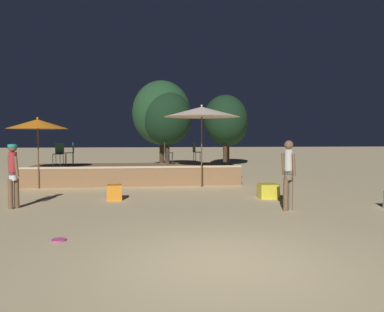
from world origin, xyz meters
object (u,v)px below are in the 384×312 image
object	(u,v)px
patio_umbrella_0	(202,112)
patio_umbrella_1	(38,124)
cube_seat_1	(268,191)
bistro_chair_1	(59,152)
bistro_chair_0	(167,150)
bistro_chair_3	(71,151)
frisbee_disc	(59,240)
background_tree_1	(225,119)
background_tree_3	(228,124)
person_1	(288,172)
person_0	(13,172)
bistro_chair_2	(196,150)
cube_seat_0	(114,192)
background_tree_2	(162,113)
background_tree_0	(167,118)

from	to	relation	value
patio_umbrella_0	patio_umbrella_1	xyz separation A→B (m)	(-6.15, 0.25, -0.48)
cube_seat_1	bistro_chair_1	xyz separation A→B (m)	(-7.38, 4.00, 1.12)
bistro_chair_0	bistro_chair_3	xyz separation A→B (m)	(-4.08, 0.33, 0.00)
cube_seat_1	frisbee_disc	xyz separation A→B (m)	(-5.44, -4.31, -0.21)
background_tree_1	background_tree_3	bearing A→B (deg)	72.97
patio_umbrella_1	person_1	bearing A→B (deg)	-33.09
person_1	bistro_chair_1	world-z (taller)	person_1
frisbee_disc	person_0	bearing A→B (deg)	120.29
bistro_chair_2	bistro_chair_3	distance (m)	5.40
patio_umbrella_1	cube_seat_0	distance (m)	4.73
person_1	background_tree_3	world-z (taller)	background_tree_3
cube_seat_0	bistro_chair_2	distance (m)	5.95
cube_seat_0	bistro_chair_1	distance (m)	4.71
background_tree_2	background_tree_3	bearing A→B (deg)	31.81
cube_seat_1	bistro_chair_2	bearing A→B (deg)	108.30
person_1	background_tree_1	bearing A→B (deg)	-121.76
person_0	bistro_chair_3	bearing A→B (deg)	-142.69
background_tree_1	background_tree_3	distance (m)	1.67
cube_seat_0	bistro_chair_2	size ratio (longest dim) A/B	0.55
bistro_chair_1	background_tree_2	bearing A→B (deg)	69.09
background_tree_1	frisbee_disc	bearing A→B (deg)	-111.32
cube_seat_1	frisbee_disc	world-z (taller)	cube_seat_1
cube_seat_0	bistro_chair_3	world-z (taller)	bistro_chair_3
bistro_chair_1	background_tree_3	bearing A→B (deg)	58.42
bistro_chair_1	background_tree_1	size ratio (longest dim) A/B	0.19
background_tree_1	bistro_chair_3	bearing A→B (deg)	-137.54
bistro_chair_3	frisbee_disc	bearing A→B (deg)	5.00
cube_seat_0	background_tree_0	distance (m)	10.84
bistro_chair_2	patio_umbrella_0	bearing A→B (deg)	-158.24
patio_umbrella_0	background_tree_2	distance (m)	8.53
bistro_chair_1	bistro_chair_2	size ratio (longest dim) A/B	1.00
bistro_chair_1	person_0	bearing A→B (deg)	-80.49
person_0	bistro_chair_3	size ratio (longest dim) A/B	1.96
frisbee_disc	patio_umbrella_1	bearing A→B (deg)	108.46
cube_seat_0	background_tree_1	xyz separation A→B (m)	(5.97, 12.35, 2.83)
background_tree_0	cube_seat_0	bearing A→B (deg)	-101.52
frisbee_disc	background_tree_0	bearing A→B (deg)	79.63
background_tree_2	background_tree_0	bearing A→B (deg)	-68.68
cube_seat_1	person_0	size ratio (longest dim) A/B	0.34
bistro_chair_0	background_tree_2	distance (m)	6.84
person_1	background_tree_2	size ratio (longest dim) A/B	0.35
patio_umbrella_0	background_tree_1	xyz separation A→B (m)	(2.89, 9.73, 0.16)
cube_seat_0	bistro_chair_3	xyz separation A→B (m)	(-2.26, 4.82, 1.11)
cube_seat_1	background_tree_1	bearing A→B (deg)	84.83
person_0	background_tree_3	size ratio (longest dim) A/B	0.41
person_0	bistro_chair_2	bearing A→B (deg)	177.09
bistro_chair_3	background_tree_0	world-z (taller)	background_tree_0
person_0	bistro_chair_2	xyz separation A→B (m)	(5.73, 6.05, 0.35)
person_1	background_tree_1	world-z (taller)	background_tree_1
cube_seat_0	person_0	bearing A→B (deg)	-156.72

